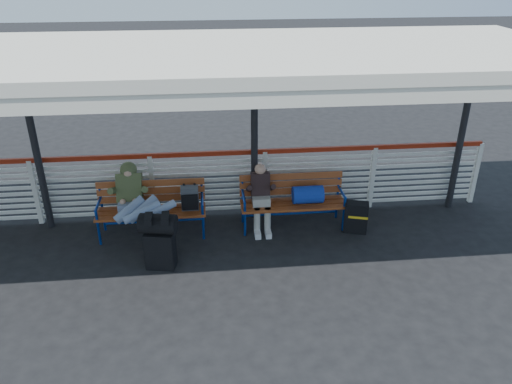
{
  "coord_description": "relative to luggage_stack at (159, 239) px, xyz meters",
  "views": [
    {
      "loc": [
        1.0,
        -6.22,
        4.39
      ],
      "look_at": [
        1.75,
        1.0,
        0.85
      ],
      "focal_mm": 35.0,
      "sensor_mm": 36.0,
      "label": 1
    }
  ],
  "objects": [
    {
      "name": "bench_left",
      "position": [
        -0.05,
        1.04,
        0.09
      ],
      "size": [
        1.8,
        0.56,
        0.92
      ],
      "color": "#9D4D1E",
      "rests_on": "ground"
    },
    {
      "name": "canopy",
      "position": [
        -0.22,
        0.57,
        2.55
      ],
      "size": [
        12.6,
        3.6,
        3.16
      ],
      "color": "silver",
      "rests_on": "ground"
    },
    {
      "name": "traveler_man",
      "position": [
        -0.35,
        0.69,
        0.24
      ],
      "size": [
        0.94,
        1.63,
        0.77
      ],
      "color": "#8D9DBE",
      "rests_on": "ground"
    },
    {
      "name": "luggage_stack",
      "position": [
        0.0,
        0.0,
        0.0
      ],
      "size": [
        0.59,
        0.4,
        0.9
      ],
      "rotation": [
        0.0,
        0.0,
        -0.19
      ],
      "color": "black",
      "rests_on": "ground"
    },
    {
      "name": "companion_person",
      "position": [
        1.65,
        1.03,
        0.11
      ],
      "size": [
        0.32,
        0.66,
        1.15
      ],
      "color": "#ABA89B",
      "rests_on": "ground"
    },
    {
      "name": "fence",
      "position": [
        -0.22,
        1.6,
        0.17
      ],
      "size": [
        12.08,
        0.08,
        1.24
      ],
      "color": "silver",
      "rests_on": "ground"
    },
    {
      "name": "ground",
      "position": [
        -0.22,
        -0.3,
        -0.49
      ],
      "size": [
        60.0,
        60.0,
        0.0
      ],
      "primitive_type": "plane",
      "color": "black",
      "rests_on": "ground"
    },
    {
      "name": "bench_right",
      "position": [
        2.3,
        1.05,
        0.09
      ],
      "size": [
        1.8,
        0.56,
        0.92
      ],
      "color": "#9D4D1E",
      "rests_on": "ground"
    },
    {
      "name": "suitcase_side",
      "position": [
        3.25,
        0.73,
        -0.22
      ],
      "size": [
        0.44,
        0.34,
        0.55
      ],
      "rotation": [
        0.0,
        0.0,
        -0.29
      ],
      "color": "black",
      "rests_on": "ground"
    }
  ]
}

